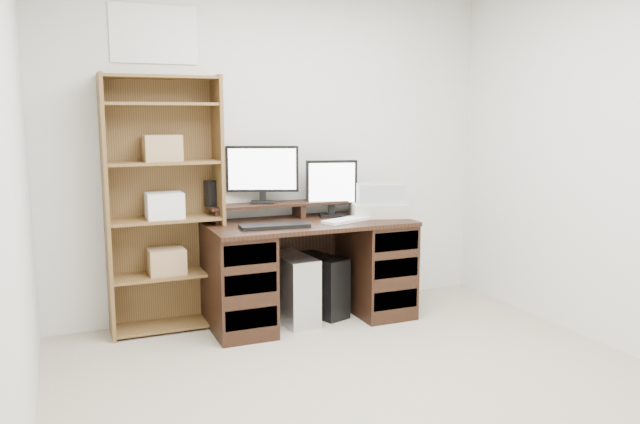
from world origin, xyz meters
TOP-DOWN VIEW (x-y plane):
  - room at (-0.00, 0.00)m, footprint 3.54×4.04m
  - desk at (0.11, 1.64)m, footprint 1.50×0.70m
  - riser_shelf at (0.11, 1.85)m, footprint 1.40×0.22m
  - monitor_wide at (-0.16, 1.88)m, footprint 0.52×0.23m
  - monitor_small at (0.36, 1.79)m, footprint 0.39×0.19m
  - speaker at (-0.56, 1.87)m, footprint 0.09×0.09m
  - keyboard_black at (-0.20, 1.49)m, footprint 0.49×0.20m
  - keyboard_white at (0.39, 1.54)m, footprint 0.47×0.30m
  - mouse at (0.72, 1.53)m, footprint 0.08×0.06m
  - printer at (0.70, 1.65)m, footprint 0.49×0.43m
  - basket at (0.70, 1.65)m, footprint 0.41×0.34m
  - tower_silver at (-0.01, 1.65)m, footprint 0.26×0.52m
  - tower_black at (0.24, 1.72)m, footprint 0.33×0.50m
  - bookshelf at (-0.90, 1.86)m, footprint 0.80×0.30m

SIDE VIEW (x-z plane):
  - tower_black at x=0.24m, z-range 0.00..0.46m
  - tower_silver at x=-0.01m, z-range 0.00..0.50m
  - desk at x=0.11m, z-range 0.01..0.76m
  - keyboard_white at x=0.39m, z-range 0.75..0.77m
  - keyboard_black at x=-0.20m, z-range 0.75..0.78m
  - mouse at x=0.72m, z-range 0.75..0.78m
  - printer at x=0.70m, z-range 0.75..0.86m
  - riser_shelf at x=0.11m, z-range 0.78..0.90m
  - bookshelf at x=-0.90m, z-range 0.02..1.82m
  - basket at x=0.70m, z-range 0.86..1.01m
  - speaker at x=-0.56m, z-range 0.87..1.06m
  - monitor_small at x=0.36m, z-range 0.77..1.20m
  - monitor_wide at x=-0.16m, z-range 0.90..1.32m
  - room at x=0.00m, z-range -0.02..2.52m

